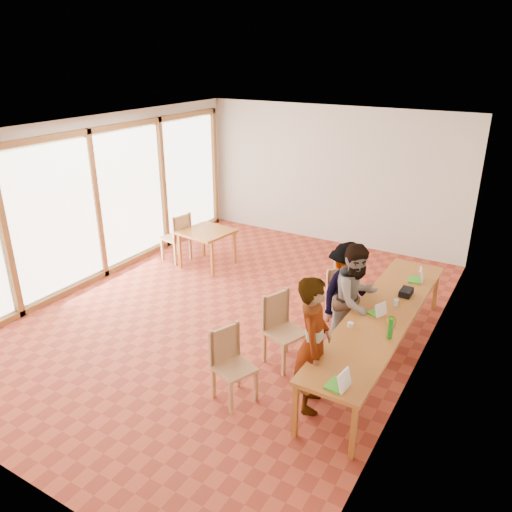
# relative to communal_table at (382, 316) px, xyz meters

# --- Properties ---
(ground) EXTENTS (8.00, 8.00, 0.00)m
(ground) POSITION_rel_communal_table_xyz_m (-2.50, 0.08, -0.70)
(ground) COLOR #AA4129
(ground) RESTS_ON ground
(wall_back) EXTENTS (6.00, 0.10, 3.00)m
(wall_back) POSITION_rel_communal_table_xyz_m (-2.50, 4.08, 0.80)
(wall_back) COLOR beige
(wall_back) RESTS_ON ground
(wall_right) EXTENTS (0.10, 8.00, 3.00)m
(wall_right) POSITION_rel_communal_table_xyz_m (0.50, 0.08, 0.80)
(wall_right) COLOR beige
(wall_right) RESTS_ON ground
(window_wall) EXTENTS (0.10, 8.00, 3.00)m
(window_wall) POSITION_rel_communal_table_xyz_m (-5.46, 0.08, 0.80)
(window_wall) COLOR white
(window_wall) RESTS_ON ground
(ceiling) EXTENTS (6.00, 8.00, 0.04)m
(ceiling) POSITION_rel_communal_table_xyz_m (-2.50, 0.08, 2.32)
(ceiling) COLOR white
(ceiling) RESTS_ON wall_back
(communal_table) EXTENTS (0.80, 4.00, 0.75)m
(communal_table) POSITION_rel_communal_table_xyz_m (0.00, 0.00, 0.00)
(communal_table) COLOR #B67028
(communal_table) RESTS_ON ground
(side_table) EXTENTS (0.90, 0.90, 0.75)m
(side_table) POSITION_rel_communal_table_xyz_m (-4.02, 1.49, -0.03)
(side_table) COLOR #B67028
(side_table) RESTS_ON ground
(chair_near) EXTENTS (0.57, 0.57, 0.51)m
(chair_near) POSITION_rel_communal_table_xyz_m (-1.37, -1.71, -0.12)
(chair_near) COLOR tan
(chair_near) RESTS_ON ground
(chair_mid) EXTENTS (0.61, 0.61, 0.54)m
(chair_mid) POSITION_rel_communal_table_xyz_m (-1.20, -0.70, -0.08)
(chair_mid) COLOR tan
(chair_mid) RESTS_ON ground
(chair_far) EXTENTS (0.52, 0.52, 0.46)m
(chair_far) POSITION_rel_communal_table_xyz_m (-0.96, 0.86, -0.18)
(chair_far) COLOR tan
(chair_far) RESTS_ON ground
(chair_empty) EXTENTS (0.44, 0.44, 0.48)m
(chair_empty) POSITION_rel_communal_table_xyz_m (-1.00, 1.16, -0.15)
(chair_empty) COLOR tan
(chair_empty) RESTS_ON ground
(chair_spare) EXTENTS (0.55, 0.55, 0.54)m
(chair_spare) POSITION_rel_communal_table_xyz_m (-4.65, 1.39, -0.08)
(chair_spare) COLOR tan
(chair_spare) RESTS_ON ground
(person_near) EXTENTS (0.60, 0.73, 1.73)m
(person_near) POSITION_rel_communal_table_xyz_m (-0.41, -1.36, 0.16)
(person_near) COLOR gray
(person_near) RESTS_ON ground
(person_mid) EXTENTS (0.89, 0.98, 1.65)m
(person_mid) POSITION_rel_communal_table_xyz_m (-0.41, 0.05, 0.12)
(person_mid) COLOR gray
(person_mid) RESTS_ON ground
(person_far) EXTENTS (0.79, 1.10, 1.54)m
(person_far) POSITION_rel_communal_table_xyz_m (-0.65, 0.31, 0.07)
(person_far) COLOR gray
(person_far) RESTS_ON ground
(laptop_near) EXTENTS (0.24, 0.27, 0.21)m
(laptop_near) POSITION_rel_communal_table_xyz_m (0.11, -1.80, 0.10)
(laptop_near) COLOR green
(laptop_near) RESTS_ON communal_table
(laptop_mid) EXTENTS (0.25, 0.26, 0.18)m
(laptop_mid) POSITION_rel_communal_table_xyz_m (-0.04, -0.06, 0.10)
(laptop_mid) COLOR green
(laptop_mid) RESTS_ON communal_table
(laptop_far) EXTENTS (0.26, 0.28, 0.21)m
(laptop_far) POSITION_rel_communal_table_xyz_m (0.15, 1.27, 0.11)
(laptop_far) COLOR green
(laptop_far) RESTS_ON communal_table
(yellow_mug) EXTENTS (0.13, 0.13, 0.10)m
(yellow_mug) POSITION_rel_communal_table_xyz_m (0.19, -0.24, 0.10)
(yellow_mug) COLOR #C19E10
(yellow_mug) RESTS_ON communal_table
(green_bottle) EXTENTS (0.07, 0.07, 0.28)m
(green_bottle) POSITION_rel_communal_table_xyz_m (0.27, -0.58, 0.19)
(green_bottle) COLOR #19701C
(green_bottle) RESTS_ON communal_table
(clear_glass) EXTENTS (0.07, 0.07, 0.09)m
(clear_glass) POSITION_rel_communal_table_xyz_m (0.09, 0.32, 0.09)
(clear_glass) COLOR silver
(clear_glass) RESTS_ON communal_table
(condiment_cup) EXTENTS (0.08, 0.08, 0.06)m
(condiment_cup) POSITION_rel_communal_table_xyz_m (-0.25, -0.57, 0.08)
(condiment_cup) COLOR white
(condiment_cup) RESTS_ON communal_table
(pink_phone) EXTENTS (0.05, 0.10, 0.01)m
(pink_phone) POSITION_rel_communal_table_xyz_m (0.07, 0.89, 0.05)
(pink_phone) COLOR #EA425C
(pink_phone) RESTS_ON communal_table
(black_pouch) EXTENTS (0.16, 0.26, 0.09)m
(black_pouch) POSITION_rel_communal_table_xyz_m (0.13, 0.70, 0.09)
(black_pouch) COLOR black
(black_pouch) RESTS_ON communal_table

